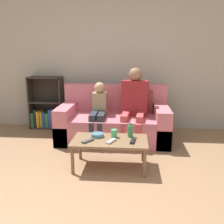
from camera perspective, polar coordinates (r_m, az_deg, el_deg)
ground_plane at (r=2.43m, az=-2.76°, el=-21.69°), size 22.00×22.00×0.00m
wall_back at (r=4.62m, az=1.44°, el=12.34°), size 12.00×0.06×2.60m
couch at (r=4.09m, az=0.54°, el=-2.30°), size 1.74×0.94×0.86m
bookshelf at (r=4.84m, az=-14.64°, el=0.68°), size 0.61×0.28×0.96m
coffee_table at (r=3.06m, az=-0.51°, el=-7.01°), size 0.91×0.51×0.36m
person_adult at (r=3.91m, az=5.13°, el=2.66°), size 0.43×0.67×1.16m
person_child at (r=3.92m, az=-3.05°, el=0.66°), size 0.22×0.64×0.93m
cup_near at (r=3.11m, az=0.47°, el=-4.92°), size 0.08×0.08×0.10m
tv_remote_0 at (r=2.98m, az=-5.55°, el=-6.59°), size 0.14×0.17×0.02m
tv_remote_1 at (r=2.98m, az=4.77°, el=-6.62°), size 0.07×0.18×0.02m
tv_remote_2 at (r=2.96m, az=-0.20°, el=-6.70°), size 0.12×0.17×0.02m
snack_bowl at (r=3.14m, az=-3.37°, el=-5.28°), size 0.16×0.16×0.05m
bottle at (r=3.12m, az=4.21°, el=-4.37°), size 0.06×0.06×0.18m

